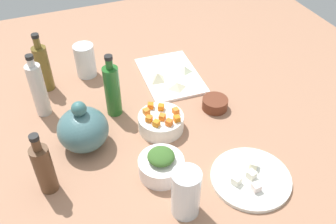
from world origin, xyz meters
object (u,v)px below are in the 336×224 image
at_px(teapot, 83,129).
at_px(plate_tofu, 251,178).
at_px(bottle_0, 43,67).
at_px(bowl_greens, 161,167).
at_px(bottle_2, 44,168).
at_px(bowl_small_side, 215,104).
at_px(bottle_1, 38,89).
at_px(drinking_glass_0, 186,193).
at_px(bowl_carrots, 161,122).
at_px(drinking_glass_1, 85,60).
at_px(bottle_3, 112,90).
at_px(cutting_board, 170,75).

bearing_deg(teapot, plate_tofu, -127.56).
bearing_deg(bottle_0, bowl_greens, -155.32).
xyz_separation_m(plate_tofu, bottle_2, (0.18, 0.52, 0.08)).
bearing_deg(bowl_greens, bowl_small_side, -53.52).
xyz_separation_m(bottle_1, bottle_2, (-0.33, 0.03, -0.02)).
bearing_deg(bottle_1, teapot, -153.87).
xyz_separation_m(plate_tofu, bowl_greens, (0.11, 0.22, 0.02)).
xyz_separation_m(bottle_1, drinking_glass_0, (-0.53, -0.28, -0.03)).
bearing_deg(bowl_carrots, bottle_0, 40.95).
relative_size(drinking_glass_0, drinking_glass_1, 1.15).
distance_m(drinking_glass_0, drinking_glass_1, 0.70).
bearing_deg(teapot, bottle_1, 26.13).
xyz_separation_m(bowl_greens, bottle_3, (0.30, 0.05, 0.07)).
bearing_deg(teapot, bowl_carrots, -94.81).
bearing_deg(bowl_small_side, bottle_0, 57.58).
bearing_deg(bottle_0, drinking_glass_1, -77.95).
xyz_separation_m(teapot, bottle_3, (0.11, -0.12, 0.03)).
distance_m(bowl_greens, bowl_carrots, 0.18).
xyz_separation_m(cutting_board, bottle_3, (-0.12, 0.25, 0.09)).
relative_size(plate_tofu, teapot, 1.30).
distance_m(plate_tofu, teapot, 0.50).
bearing_deg(plate_tofu, teapot, 52.44).
bearing_deg(teapot, drinking_glass_1, -13.07).
bearing_deg(bottle_0, bowl_carrots, -139.05).
distance_m(plate_tofu, drinking_glass_1, 0.74).
bearing_deg(bowl_greens, cutting_board, -24.94).
bearing_deg(drinking_glass_0, bottle_3, 8.35).
bearing_deg(bottle_1, drinking_glass_1, -47.51).
xyz_separation_m(bottle_2, drinking_glass_1, (0.49, -0.21, -0.02)).
distance_m(cutting_board, teapot, 0.44).
distance_m(bottle_0, bottle_1, 0.14).
relative_size(plate_tofu, bottle_0, 1.02).
relative_size(bowl_carrots, bottle_3, 0.65).
relative_size(plate_tofu, bowl_greens, 1.74).
bearing_deg(bottle_0, teapot, -168.72).
xyz_separation_m(bottle_2, bottle_3, (0.24, -0.25, 0.01)).
relative_size(cutting_board, drinking_glass_1, 2.31).
relative_size(bottle_0, bottle_1, 0.98).
relative_size(bottle_2, bottle_3, 0.90).
relative_size(cutting_board, bottle_3, 1.30).
bearing_deg(teapot, cutting_board, -57.93).
bearing_deg(bottle_1, drinking_glass_0, -151.61).
distance_m(plate_tofu, bowl_carrots, 0.33).
height_order(bowl_small_side, teapot, teapot).
height_order(bowl_carrots, bottle_0, bottle_0).
distance_m(cutting_board, bowl_carrots, 0.29).
xyz_separation_m(bowl_greens, drinking_glass_0, (-0.14, -0.01, 0.04)).
xyz_separation_m(bottle_0, bottle_3, (-0.22, -0.19, 0.00)).
bearing_deg(bottle_2, bowl_greens, -101.91).
bearing_deg(bowl_carrots, bottle_1, 57.05).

